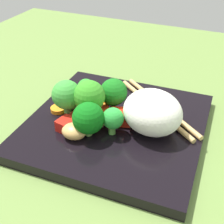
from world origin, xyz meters
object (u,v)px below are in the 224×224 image
at_px(square_plate, 116,126).
at_px(chopstick_pair, 158,107).
at_px(carrot_slice_2, 58,109).
at_px(rice_mound, 153,111).
at_px(broccoli_floret_2, 88,118).

distance_m(square_plate, chopstick_pair, 0.08).
height_order(square_plate, carrot_slice_2, carrot_slice_2).
distance_m(square_plate, rice_mound, 0.07).
xyz_separation_m(square_plate, rice_mound, (0.00, -0.06, 0.04)).
bearing_deg(chopstick_pair, broccoli_floret_2, 94.78).
xyz_separation_m(square_plate, carrot_slice_2, (-0.01, 0.10, 0.01)).
distance_m(rice_mound, carrot_slice_2, 0.16).
relative_size(square_plate, chopstick_pair, 1.60).
height_order(square_plate, broccoli_floret_2, broccoli_floret_2).
bearing_deg(broccoli_floret_2, carrot_slice_2, 63.48).
relative_size(square_plate, broccoli_floret_2, 4.86).
xyz_separation_m(rice_mound, broccoli_floret_2, (-0.05, 0.08, -0.00)).
bearing_deg(chopstick_pair, rice_mound, 135.70).
bearing_deg(chopstick_pair, square_plate, 88.97).
distance_m(carrot_slice_2, chopstick_pair, 0.17).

